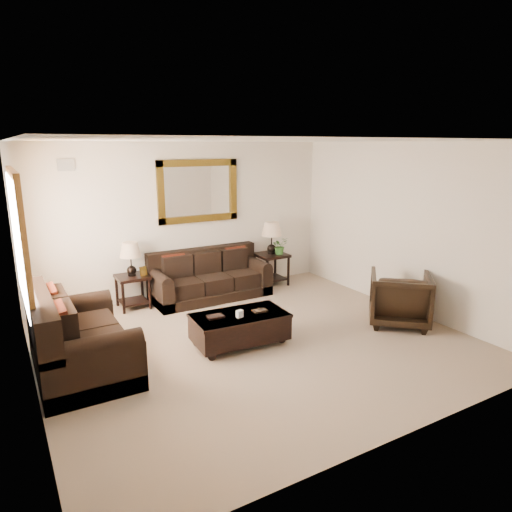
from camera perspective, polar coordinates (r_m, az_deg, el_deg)
room at (r=5.98m, az=0.04°, el=1.20°), size 5.51×5.01×2.71m
window at (r=6.06m, az=-27.38°, el=1.74°), size 0.07×1.96×1.66m
mirror at (r=8.20m, az=-7.22°, el=8.05°), size 1.50×0.06×1.10m
air_vent at (r=7.61m, az=-22.66°, el=10.47°), size 0.25×0.02×0.18m
sofa at (r=8.16m, az=-5.86°, el=-3.02°), size 2.06×0.89×0.84m
loveseat at (r=5.91m, az=-21.58°, el=-9.97°), size 1.06×1.78×1.00m
end_table_left at (r=7.73m, az=-15.31°, el=-1.15°), size 0.51×0.51×1.11m
end_table_right at (r=8.73m, az=1.96°, el=1.51°), size 0.56×0.56×1.23m
coffee_table at (r=6.24m, az=-2.06°, el=-8.68°), size 1.31×0.76×0.54m
armchair at (r=7.20m, az=17.55°, el=-4.79°), size 1.17×1.17×0.88m
potted_plant at (r=8.72m, az=2.98°, el=1.05°), size 0.31×0.34×0.25m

